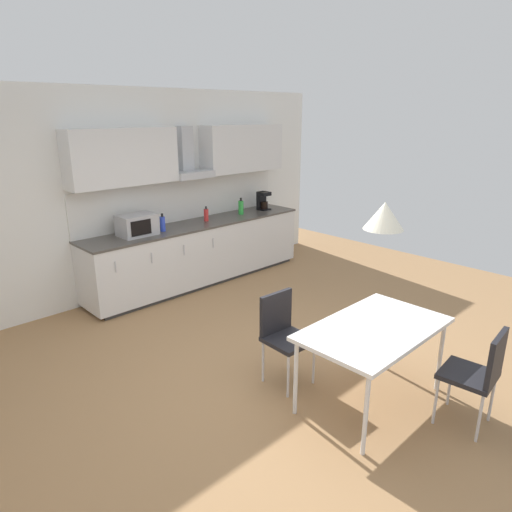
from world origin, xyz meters
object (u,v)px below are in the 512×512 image
Objects in this scene: microwave at (137,225)px; bottle_green at (241,207)px; bottle_red at (206,215)px; coffee_maker at (263,201)px; chair_near_right at (480,370)px; dining_table at (374,332)px; chair_far_left at (283,329)px; pendant_lamp at (384,216)px; bottle_blue at (163,224)px.

microwave is 1.82× the size of bottle_green.
microwave is at bearing -178.98° from bottle_red.
coffee_maker is 0.34× the size of chair_near_right.
dining_table is 0.85m from chair_far_left.
coffee_maker is at bearing 58.61° from pendant_lamp.
coffee_maker is at bearing 2.16° from bottle_blue.
bottle_green is (-0.51, -0.02, -0.04)m from coffee_maker.
chair_near_right is (-1.32, -4.27, -0.49)m from bottle_green.
microwave is at bearing -179.87° from bottle_green.
bottle_blue is 2.72m from chair_far_left.
bottle_red is 4.36m from chair_near_right.
pendant_lamp is at bearing -86.19° from microwave.
coffee_maker reaches higher than bottle_green.
dining_table is at bearing -121.39° from coffee_maker.
chair_far_left is at bearing -114.46° from bottle_red.
chair_far_left is at bearing -99.15° from bottle_blue.
chair_near_right is (-1.83, -4.29, -0.53)m from coffee_maker.
microwave reaches higher than chair_near_right.
bottle_blue is (-2.01, -0.08, -0.04)m from coffee_maker.
coffee_maker is 0.34× the size of chair_far_left.
pendant_lamp is (0.30, -0.78, 1.17)m from chair_far_left.
bottle_blue reaches higher than chair_near_right.
coffee_maker is 0.22× the size of dining_table.
bottle_blue is at bearing -175.04° from bottle_red.
bottle_blue is at bearing 80.85° from chair_far_left.
pendant_lamp is (-0.31, 0.78, 1.17)m from chair_near_right.
microwave is 1.86m from bottle_green.
pendant_lamp is (0.00, -0.00, 1.02)m from dining_table.
bottle_red is 0.69× the size of pendant_lamp.
chair_near_right is at bearing -82.77° from microwave.
dining_table is 1.02m from pendant_lamp.
bottle_green reaches higher than bottle_blue.
coffee_maker is at bearing 48.17° from chair_far_left.
coffee_maker reaches higher than bottle_blue.
chair_near_right is at bearing -113.10° from coffee_maker.
coffee_maker is 0.51m from bottle_green.
pendant_lamp reaches higher than bottle_red.
chair_near_right is at bearing -87.55° from bottle_blue.
chair_far_left is at bearing -91.41° from microwave.
microwave is 3.55m from pendant_lamp.
bottle_blue is at bearing -177.84° from coffee_maker.
bottle_green is at bearing 2.05° from bottle_blue.
coffee_maker is 4.16m from pendant_lamp.
bottle_blue is (-0.81, -0.07, 0.01)m from bottle_red.
pendant_lamp reaches higher than bottle_green.
pendant_lamp reaches higher than chair_near_right.
bottle_blue is 0.77× the size of pendant_lamp.
bottle_blue reaches higher than chair_far_left.
bottle_green is (0.69, -0.02, 0.02)m from bottle_red.
coffee_maker is 1.22× the size of bottle_blue.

